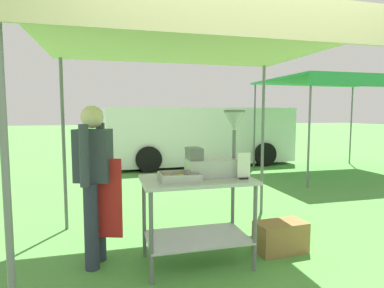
# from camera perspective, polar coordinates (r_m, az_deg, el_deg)

# --- Properties ---
(ground_plane) EXTENTS (70.00, 70.00, 0.00)m
(ground_plane) POSITION_cam_1_polar(r_m,az_deg,el_deg) (8.36, -7.81, -5.17)
(ground_plane) COLOR #519342
(stall_canopy) EXTENTS (3.03, 2.67, 2.28)m
(stall_canopy) POSITION_cam_1_polar(r_m,az_deg,el_deg) (3.35, 0.46, 17.01)
(stall_canopy) COLOR slate
(stall_canopy) RESTS_ON ground
(donut_cart) EXTENTS (1.10, 0.68, 0.89)m
(donut_cart) POSITION_cam_1_polar(r_m,az_deg,el_deg) (3.31, 0.88, -10.05)
(donut_cart) COLOR #B7B7BC
(donut_cart) RESTS_ON ground
(donut_tray) EXTENTS (0.38, 0.31, 0.07)m
(donut_tray) POSITION_cam_1_polar(r_m,az_deg,el_deg) (3.16, -2.39, -5.94)
(donut_tray) COLOR #B7B7BC
(donut_tray) RESTS_ON donut_cart
(donut_fryer) EXTENTS (0.61, 0.28, 0.68)m
(donut_fryer) POSITION_cam_1_polar(r_m,az_deg,el_deg) (3.33, 4.39, -2.01)
(donut_fryer) COLOR #B7B7BC
(donut_fryer) RESTS_ON donut_cart
(menu_sign) EXTENTS (0.13, 0.05, 0.26)m
(menu_sign) POSITION_cam_1_polar(r_m,az_deg,el_deg) (3.23, 9.11, -4.14)
(menu_sign) COLOR black
(menu_sign) RESTS_ON donut_cart
(vendor) EXTENTS (0.46, 0.53, 1.61)m
(vendor) POSITION_cam_1_polar(r_m,az_deg,el_deg) (3.38, -16.79, -5.58)
(vendor) COLOR #2D3347
(vendor) RESTS_ON ground
(supply_crate) EXTENTS (0.58, 0.34, 0.34)m
(supply_crate) POSITION_cam_1_polar(r_m,az_deg,el_deg) (3.86, 15.32, -15.48)
(supply_crate) COLOR olive
(supply_crate) RESTS_ON ground
(van_white) EXTENTS (5.56, 2.29, 1.69)m
(van_white) POSITION_cam_1_polar(r_m,az_deg,el_deg) (9.76, 1.13, 1.61)
(van_white) COLOR white
(van_white) RESTS_ON ground
(neighbour_tent) EXTENTS (3.38, 2.74, 2.37)m
(neighbour_tent) POSITION_cam_1_polar(r_m,az_deg,el_deg) (8.94, 24.24, 9.85)
(neighbour_tent) COLOR slate
(neighbour_tent) RESTS_ON ground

